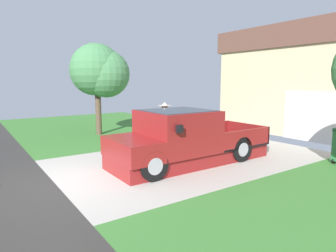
{
  "coord_description": "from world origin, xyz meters",
  "views": [
    {
      "loc": [
        7.31,
        -1.66,
        2.51
      ],
      "look_at": [
        -0.74,
        3.91,
        1.02
      ],
      "focal_mm": 31.38,
      "sensor_mm": 36.0,
      "label": 1
    }
  ],
  "objects_px": {
    "person_with_hat": "(165,123)",
    "neighbor_tree": "(99,71)",
    "pickup_truck": "(181,140)",
    "handbag": "(163,150)"
  },
  "relations": [
    {
      "from": "handbag",
      "to": "person_with_hat",
      "type": "bearing_deg",
      "value": 134.19
    },
    {
      "from": "person_with_hat",
      "to": "neighbor_tree",
      "type": "height_order",
      "value": "neighbor_tree"
    },
    {
      "from": "person_with_hat",
      "to": "pickup_truck",
      "type": "bearing_deg",
      "value": -4.68
    },
    {
      "from": "neighbor_tree",
      "to": "person_with_hat",
      "type": "bearing_deg",
      "value": 6.59
    },
    {
      "from": "pickup_truck",
      "to": "handbag",
      "type": "relative_size",
      "value": 12.3
    },
    {
      "from": "handbag",
      "to": "neighbor_tree",
      "type": "xyz_separation_m",
      "value": [
        -4.92,
        -0.33,
        2.86
      ]
    },
    {
      "from": "person_with_hat",
      "to": "neighbor_tree",
      "type": "relative_size",
      "value": 0.42
    },
    {
      "from": "pickup_truck",
      "to": "handbag",
      "type": "height_order",
      "value": "pickup_truck"
    },
    {
      "from": "pickup_truck",
      "to": "handbag",
      "type": "xyz_separation_m",
      "value": [
        -1.38,
        0.27,
        -0.63
      ]
    },
    {
      "from": "neighbor_tree",
      "to": "handbag",
      "type": "bearing_deg",
      "value": 3.89
    }
  ]
}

